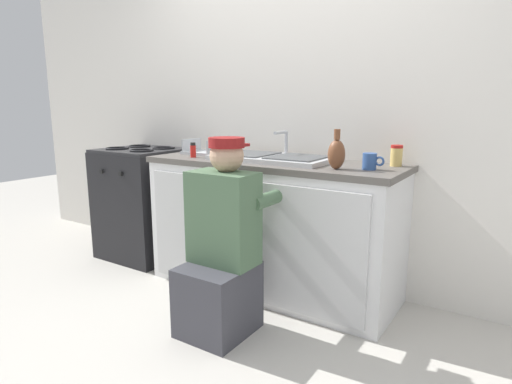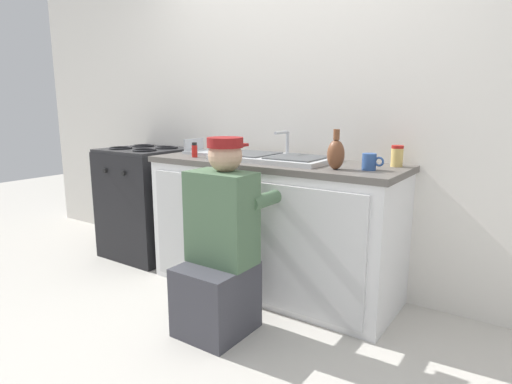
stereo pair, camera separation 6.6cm
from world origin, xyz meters
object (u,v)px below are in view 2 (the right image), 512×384
object	(u,v)px
sink_double_basin	(273,158)
condiment_jar	(397,156)
plumber_person	(220,253)
coffee_mug	(370,162)
dish_rack_tray	(206,151)
vase_decorative	(336,154)
stove_range	(147,202)
spice_bottle_red	(195,150)

from	to	relation	value
sink_double_basin	condiment_jar	xyz separation A→B (m)	(0.77, 0.17, 0.05)
sink_double_basin	plumber_person	xyz separation A→B (m)	(0.06, -0.64, -0.47)
coffee_mug	dish_rack_tray	size ratio (longest dim) A/B	0.45
condiment_jar	sink_double_basin	bearing A→B (deg)	-167.56
sink_double_basin	coffee_mug	bearing A→B (deg)	-4.78
plumber_person	coffee_mug	bearing A→B (deg)	42.85
coffee_mug	plumber_person	bearing A→B (deg)	-137.15
vase_decorative	dish_rack_tray	distance (m)	1.17
vase_decorative	coffee_mug	size ratio (longest dim) A/B	1.83
vase_decorative	condiment_jar	bearing A→B (deg)	50.53
sink_double_basin	stove_range	distance (m)	1.36
plumber_person	spice_bottle_red	world-z (taller)	plumber_person
condiment_jar	spice_bottle_red	xyz separation A→B (m)	(-1.33, -0.33, -0.01)
plumber_person	vase_decorative	xyz separation A→B (m)	(0.46, 0.50, 0.54)
sink_double_basin	dish_rack_tray	world-z (taller)	sink_double_basin
sink_double_basin	dish_rack_tray	xyz separation A→B (m)	(-0.64, 0.04, 0.01)
vase_decorative	sink_double_basin	bearing A→B (deg)	164.51
vase_decorative	spice_bottle_red	bearing A→B (deg)	-178.89
coffee_mug	spice_bottle_red	xyz separation A→B (m)	(-1.24, -0.11, 0.00)
condiment_jar	stove_range	bearing A→B (deg)	-175.19
vase_decorative	dish_rack_tray	size ratio (longest dim) A/B	0.82
sink_double_basin	dish_rack_tray	size ratio (longest dim) A/B	2.86
stove_range	plumber_person	xyz separation A→B (m)	(1.33, -0.64, -0.00)
vase_decorative	stove_range	bearing A→B (deg)	175.52
sink_double_basin	spice_bottle_red	world-z (taller)	sink_double_basin
stove_range	dish_rack_tray	size ratio (longest dim) A/B	3.34
sink_double_basin	plumber_person	size ratio (longest dim) A/B	0.72
coffee_mug	vase_decorative	bearing A→B (deg)	-153.62
sink_double_basin	condiment_jar	size ratio (longest dim) A/B	6.25
condiment_jar	coffee_mug	world-z (taller)	condiment_jar
vase_decorative	coffee_mug	xyz separation A→B (m)	(0.17, 0.09, -0.04)
plumber_person	dish_rack_tray	distance (m)	1.08
condiment_jar	dish_rack_tray	distance (m)	1.41
condiment_jar	spice_bottle_red	bearing A→B (deg)	-165.91
stove_range	vase_decorative	xyz separation A→B (m)	(1.79, -0.14, 0.54)
sink_double_basin	vase_decorative	size ratio (longest dim) A/B	3.48
sink_double_basin	plumber_person	bearing A→B (deg)	-85.08
spice_bottle_red	vase_decorative	bearing A→B (deg)	1.11
spice_bottle_red	dish_rack_tray	xyz separation A→B (m)	(-0.08, 0.21, -0.03)
condiment_jar	plumber_person	bearing A→B (deg)	-131.41
plumber_person	vase_decorative	size ratio (longest dim) A/B	4.80
plumber_person	coffee_mug	distance (m)	0.99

